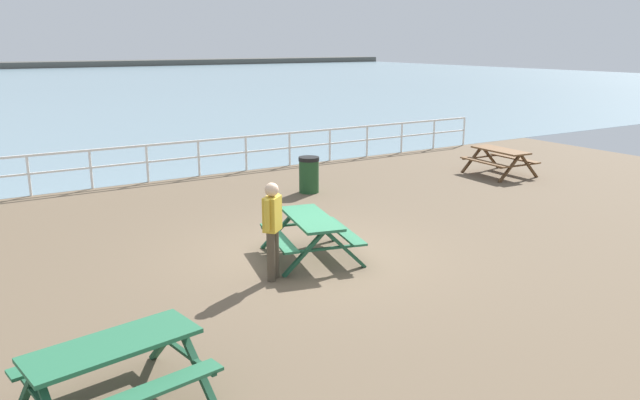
# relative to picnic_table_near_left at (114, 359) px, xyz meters

# --- Properties ---
(ground_plane) EXTENTS (30.00, 24.00, 0.20)m
(ground_plane) POSITION_rel_picnic_table_near_left_xyz_m (4.34, 3.11, -0.68)
(ground_plane) COLOR brown
(sea_band) EXTENTS (142.00, 90.00, 0.01)m
(sea_band) POSITION_rel_picnic_table_near_left_xyz_m (4.34, 55.86, -0.58)
(sea_band) COLOR gray
(sea_band) RESTS_ON ground
(seaward_railing) EXTENTS (23.07, 0.07, 1.08)m
(seaward_railing) POSITION_rel_picnic_table_near_left_xyz_m (4.34, 10.86, 0.15)
(seaward_railing) COLOR white
(seaward_railing) RESTS_ON ground
(picnic_table_near_left) EXTENTS (2.02, 1.79, 0.80)m
(picnic_table_near_left) POSITION_rel_picnic_table_near_left_xyz_m (0.00, 0.00, 0.00)
(picnic_table_near_left) COLOR #286B47
(picnic_table_near_left) RESTS_ON ground
(picnic_table_near_right) EXTENTS (1.87, 2.09, 0.80)m
(picnic_table_near_right) POSITION_rel_picnic_table_near_left_xyz_m (4.27, 3.02, 0.00)
(picnic_table_near_right) COLOR #286B47
(picnic_table_near_right) RESTS_ON ground
(picnic_table_mid_centre) EXTENTS (1.63, 1.88, 0.80)m
(picnic_table_mid_centre) POSITION_rel_picnic_table_near_left_xyz_m (12.80, 6.28, 0.00)
(picnic_table_mid_centre) COLOR brown
(picnic_table_mid_centre) RESTS_ON ground
(visitor) EXTENTS (0.42, 0.39, 1.66)m
(visitor) POSITION_rel_picnic_table_near_left_xyz_m (3.18, 2.43, 0.36)
(visitor) COLOR #4C4233
(visitor) RESTS_ON ground
(litter_bin) EXTENTS (0.55, 0.55, 0.95)m
(litter_bin) POSITION_rel_picnic_table_near_left_xyz_m (6.83, 7.39, -0.10)
(litter_bin) COLOR #1E4723
(litter_bin) RESTS_ON ground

